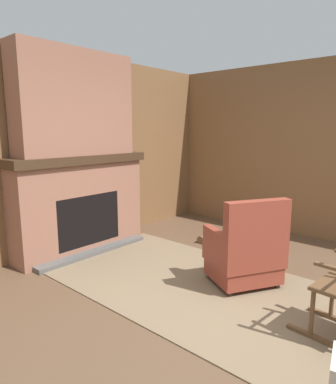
{
  "coord_description": "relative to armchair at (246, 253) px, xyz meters",
  "views": [
    {
      "loc": [
        1.45,
        -2.65,
        1.66
      ],
      "look_at": [
        -1.27,
        0.46,
        0.9
      ],
      "focal_mm": 32.0,
      "sensor_mm": 36.0,
      "label": 1
    }
  ],
  "objects": [
    {
      "name": "firewood_stack",
      "position": [
        -1.06,
        0.99,
        -0.3
      ],
      "size": [
        0.38,
        0.42,
        0.11
      ],
      "rotation": [
        0.0,
        0.0,
        0.11
      ],
      "color": "brown",
      "rests_on": "ground"
    },
    {
      "name": "storage_case",
      "position": [
        -2.3,
        -0.17,
        1.04
      ],
      "size": [
        0.14,
        0.27,
        0.16
      ],
      "color": "black",
      "rests_on": "fireplace_hearth"
    },
    {
      "name": "chimney_breast",
      "position": [
        -2.26,
        -0.5,
        1.63
      ],
      "size": [
        0.37,
        1.64,
        1.33
      ],
      "color": "#93604C",
      "rests_on": "fireplace_hearth"
    },
    {
      "name": "decorative_plate_on_mantel",
      "position": [
        -2.32,
        -0.56,
        1.07
      ],
      "size": [
        0.06,
        0.23,
        0.23
      ],
      "color": "#336093",
      "rests_on": "fireplace_hearth"
    },
    {
      "name": "armchair",
      "position": [
        0.0,
        0.0,
        0.0
      ],
      "size": [
        0.86,
        0.9,
        0.97
      ],
      "rotation": [
        0.0,
        0.0,
        2.61
      ],
      "color": "brown",
      "rests_on": "ground"
    },
    {
      "name": "wood_panel_wall_left",
      "position": [
        -2.5,
        -0.5,
        0.98
      ],
      "size": [
        0.06,
        5.96,
        2.68
      ],
      "color": "brown",
      "rests_on": "ground"
    },
    {
      "name": "oil_lamp_vase",
      "position": [
        -2.3,
        -0.79,
        1.07
      ],
      "size": [
        0.11,
        0.11,
        0.3
      ],
      "color": "#99B29E",
      "rests_on": "fireplace_hearth"
    },
    {
      "name": "fireplace_hearth",
      "position": [
        -2.25,
        -0.5,
        0.3
      ],
      "size": [
        0.63,
        1.97,
        1.32
      ],
      "color": "#93604C",
      "rests_on": "ground"
    },
    {
      "name": "ground_plane",
      "position": [
        0.21,
        -0.5,
        -0.36
      ],
      "size": [
        14.0,
        14.0,
        0.0
      ],
      "primitive_type": "plane",
      "color": "brown"
    },
    {
      "name": "area_rug",
      "position": [
        -0.4,
        -0.36,
        -0.35
      ],
      "size": [
        3.49,
        1.87,
        0.01
      ],
      "color": "#7A664C",
      "rests_on": "ground"
    }
  ]
}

